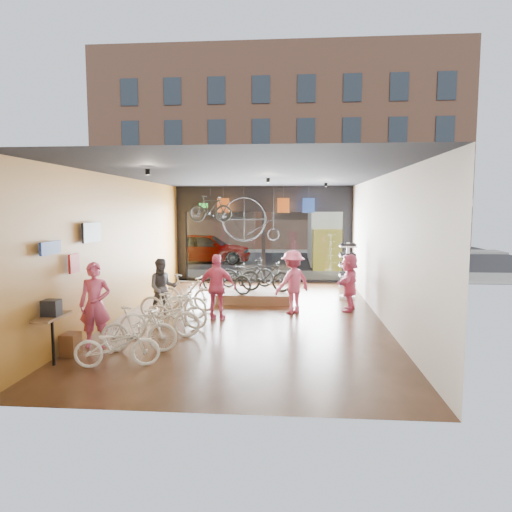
# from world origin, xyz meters

# --- Properties ---
(ground_plane) EXTENTS (7.00, 12.00, 0.04)m
(ground_plane) POSITION_xyz_m (0.00, 0.00, -0.02)
(ground_plane) COLOR black
(ground_plane) RESTS_ON ground
(ceiling) EXTENTS (7.00, 12.00, 0.04)m
(ceiling) POSITION_xyz_m (0.00, 0.00, 3.82)
(ceiling) COLOR black
(ceiling) RESTS_ON ground
(wall_left) EXTENTS (0.04, 12.00, 3.80)m
(wall_left) POSITION_xyz_m (-3.52, 0.00, 1.90)
(wall_left) COLOR #955622
(wall_left) RESTS_ON ground
(wall_right) EXTENTS (0.04, 12.00, 3.80)m
(wall_right) POSITION_xyz_m (3.52, 0.00, 1.90)
(wall_right) COLOR beige
(wall_right) RESTS_ON ground
(wall_back) EXTENTS (7.00, 0.04, 3.80)m
(wall_back) POSITION_xyz_m (0.00, -6.02, 1.90)
(wall_back) COLOR beige
(wall_back) RESTS_ON ground
(storefront) EXTENTS (7.00, 0.26, 3.80)m
(storefront) POSITION_xyz_m (0.00, 6.00, 1.90)
(storefront) COLOR black
(storefront) RESTS_ON ground
(exit_sign) EXTENTS (0.35, 0.06, 0.18)m
(exit_sign) POSITION_xyz_m (-2.40, 5.88, 3.05)
(exit_sign) COLOR #198C26
(exit_sign) RESTS_ON storefront
(street_road) EXTENTS (30.00, 18.00, 0.02)m
(street_road) POSITION_xyz_m (0.00, 15.00, -0.01)
(street_road) COLOR black
(street_road) RESTS_ON ground
(sidewalk_near) EXTENTS (30.00, 2.40, 0.12)m
(sidewalk_near) POSITION_xyz_m (0.00, 7.20, 0.06)
(sidewalk_near) COLOR slate
(sidewalk_near) RESTS_ON ground
(sidewalk_far) EXTENTS (30.00, 2.00, 0.12)m
(sidewalk_far) POSITION_xyz_m (0.00, 19.00, 0.06)
(sidewalk_far) COLOR slate
(sidewalk_far) RESTS_ON ground
(opposite_building) EXTENTS (26.00, 5.00, 14.00)m
(opposite_building) POSITION_xyz_m (0.00, 21.50, 7.00)
(opposite_building) COLOR brown
(opposite_building) RESTS_ON ground
(street_car) EXTENTS (4.77, 1.92, 1.62)m
(street_car) POSITION_xyz_m (-3.48, 12.00, 0.81)
(street_car) COLOR gray
(street_car) RESTS_ON street_road
(box_truck) EXTENTS (2.42, 7.26, 2.86)m
(box_truck) POSITION_xyz_m (3.26, 11.00, 1.43)
(box_truck) COLOR silver
(box_truck) RESTS_ON street_road
(floor_bike_0) EXTENTS (1.64, 0.85, 0.82)m
(floor_bike_0) POSITION_xyz_m (-2.08, -4.19, 0.41)
(floor_bike_0) COLOR silver
(floor_bike_0) RESTS_ON ground_plane
(floor_bike_1) EXTENTS (1.61, 0.53, 0.95)m
(floor_bike_1) POSITION_xyz_m (-1.97, -3.31, 0.48)
(floor_bike_1) COLOR silver
(floor_bike_1) RESTS_ON ground_plane
(floor_bike_2) EXTENTS (1.88, 0.98, 0.94)m
(floor_bike_2) POSITION_xyz_m (-1.82, -2.30, 0.47)
(floor_bike_2) COLOR silver
(floor_bike_2) RESTS_ON ground_plane
(floor_bike_3) EXTENTS (1.52, 0.49, 0.90)m
(floor_bike_3) POSITION_xyz_m (-1.64, -1.46, 0.45)
(floor_bike_3) COLOR silver
(floor_bike_3) RESTS_ON ground_plane
(floor_bike_4) EXTENTS (1.81, 0.66, 0.94)m
(floor_bike_4) POSITION_xyz_m (-1.99, -0.50, 0.47)
(floor_bike_4) COLOR silver
(floor_bike_4) RESTS_ON ground_plane
(floor_bike_5) EXTENTS (1.82, 0.76, 1.06)m
(floor_bike_5) POSITION_xyz_m (-1.85, 0.50, 0.53)
(floor_bike_5) COLOR silver
(floor_bike_5) RESTS_ON ground_plane
(display_platform) EXTENTS (2.40, 1.80, 0.30)m
(display_platform) POSITION_xyz_m (-0.09, 2.22, 0.15)
(display_platform) COLOR #52351E
(display_platform) RESTS_ON ground_plane
(display_bike_left) EXTENTS (1.89, 1.32, 0.94)m
(display_bike_left) POSITION_xyz_m (-0.89, 1.72, 0.77)
(display_bike_left) COLOR black
(display_bike_left) RESTS_ON display_platform
(display_bike_mid) EXTENTS (1.73, 0.76, 1.01)m
(display_bike_mid) POSITION_xyz_m (0.33, 2.10, 0.80)
(display_bike_mid) COLOR black
(display_bike_mid) RESTS_ON display_platform
(display_bike_right) EXTENTS (1.91, 0.94, 0.96)m
(display_bike_right) POSITION_xyz_m (-0.37, 2.91, 0.78)
(display_bike_right) COLOR black
(display_bike_right) RESTS_ON display_platform
(customer_0) EXTENTS (0.72, 0.54, 1.82)m
(customer_0) POSITION_xyz_m (-3.00, -3.02, 0.91)
(customer_0) COLOR #CC4C72
(customer_0) RESTS_ON ground_plane
(customer_1) EXTENTS (0.92, 0.81, 1.60)m
(customer_1) POSITION_xyz_m (-2.34, -0.28, 0.80)
(customer_1) COLOR #3F3F44
(customer_1) RESTS_ON ground_plane
(customer_2) EXTENTS (1.07, 0.57, 1.74)m
(customer_2) POSITION_xyz_m (-0.81, -0.47, 0.87)
(customer_2) COLOR #CC4C72
(customer_2) RESTS_ON ground_plane
(customer_3) EXTENTS (1.30, 1.24, 1.77)m
(customer_3) POSITION_xyz_m (1.17, 0.46, 0.89)
(customer_3) COLOR #CC4C72
(customer_3) RESTS_ON ground_plane
(customer_5) EXTENTS (0.88, 1.60, 1.64)m
(customer_5) POSITION_xyz_m (2.79, 0.91, 0.82)
(customer_5) COLOR #CC4C72
(customer_5) RESTS_ON ground_plane
(sunglasses_rack) EXTENTS (0.60, 0.52, 1.84)m
(sunglasses_rack) POSITION_xyz_m (2.95, 2.65, 0.92)
(sunglasses_rack) COLOR white
(sunglasses_rack) RESTS_ON ground_plane
(wall_merch) EXTENTS (0.40, 2.40, 2.60)m
(wall_merch) POSITION_xyz_m (-3.38, -3.50, 1.30)
(wall_merch) COLOR navy
(wall_merch) RESTS_ON wall_left
(penny_farthing) EXTENTS (2.02, 0.06, 1.61)m
(penny_farthing) POSITION_xyz_m (-0.26, 4.23, 2.50)
(penny_farthing) COLOR black
(penny_farthing) RESTS_ON ceiling
(hung_bike) EXTENTS (1.60, 0.51, 0.95)m
(hung_bike) POSITION_xyz_m (-1.82, 4.20, 2.93)
(hung_bike) COLOR black
(hung_bike) RESTS_ON ceiling
(jersey_left) EXTENTS (0.45, 0.03, 0.55)m
(jersey_left) POSITION_xyz_m (-1.50, 5.20, 3.05)
(jersey_left) COLOR #CC5919
(jersey_left) RESTS_ON ceiling
(jersey_mid) EXTENTS (0.45, 0.03, 0.55)m
(jersey_mid) POSITION_xyz_m (0.80, 5.20, 3.05)
(jersey_mid) COLOR #CC5919
(jersey_mid) RESTS_ON ceiling
(jersey_right) EXTENTS (0.45, 0.03, 0.55)m
(jersey_right) POSITION_xyz_m (1.76, 5.20, 3.05)
(jersey_right) COLOR #1E3F99
(jersey_right) RESTS_ON ceiling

